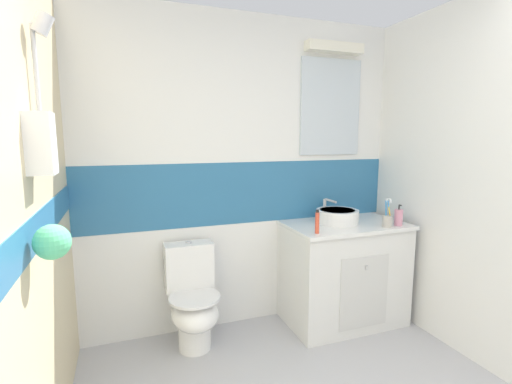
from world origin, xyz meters
The scene contains 9 objects.
wall_back_tiled centered at (0.01, 2.45, 1.26)m, with size 3.20×0.20×2.50m.
wall_left_shower_alcove centered at (-1.35, 1.20, 1.25)m, with size 0.26×3.48×2.50m.
wall_right_plain centered at (1.35, 1.20, 1.25)m, with size 0.10×3.48×2.50m, color white.
vanity_cabinet centered at (0.76, 2.11, 0.43)m, with size 0.97×0.61×0.85m.
sink_basin centered at (0.71, 2.14, 0.91)m, with size 0.35×0.39×0.18m.
toilet centered at (-0.50, 2.16, 0.36)m, with size 0.37×0.50×0.77m.
toothbrush_cup centered at (1.00, 1.89, 0.91)m, with size 0.08×0.08×0.23m.
soap_dispenser centered at (1.12, 1.89, 0.92)m, with size 0.07×0.07×0.17m.
toothpaste_tube_upright centered at (0.38, 1.90, 0.93)m, with size 0.03×0.03×0.18m.
Camera 1 is at (-0.93, -0.40, 1.55)m, focal length 25.71 mm.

